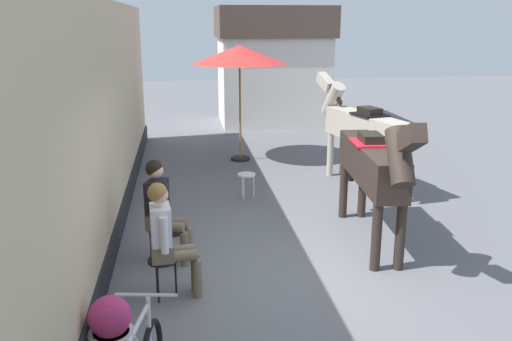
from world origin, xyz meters
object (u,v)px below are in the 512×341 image
object	(u,v)px
seated_visitor_far	(162,206)
satchel_bag	(177,229)
seated_visitor_near	(167,234)
saddled_horse_far	(362,127)
saddled_horse_near	(374,166)
cafe_parasol	(240,55)
spare_stool_white	(247,177)
flower_planter_near	(111,327)

from	to	relation	value
seated_visitor_far	satchel_bag	xyz separation A→B (m)	(0.17, 0.88, -0.68)
seated_visitor_near	saddled_horse_far	bearing A→B (deg)	47.53
seated_visitor_near	satchel_bag	distance (m)	1.99
saddled_horse_near	cafe_parasol	distance (m)	5.34
saddled_horse_near	satchel_bag	xyz separation A→B (m)	(-2.74, 0.69, -1.06)
spare_stool_white	flower_planter_near	bearing A→B (deg)	-111.98
seated_visitor_far	cafe_parasol	xyz separation A→B (m)	(1.60, 5.22, 1.59)
saddled_horse_near	satchel_bag	world-z (taller)	saddled_horse_near
flower_planter_near	spare_stool_white	size ratio (longest dim) A/B	1.39
seated_visitor_far	spare_stool_white	bearing A→B (deg)	60.16
seated_visitor_far	satchel_bag	size ratio (longest dim) A/B	4.96
seated_visitor_far	cafe_parasol	size ratio (longest dim) A/B	0.54
spare_stool_white	satchel_bag	bearing A→B (deg)	-128.23
saddled_horse_near	saddled_horse_far	world-z (taller)	same
saddled_horse_far	flower_planter_near	bearing A→B (deg)	-129.16
cafe_parasol	satchel_bag	world-z (taller)	cafe_parasol
seated_visitor_near	seated_visitor_far	world-z (taller)	same
saddled_horse_far	cafe_parasol	size ratio (longest dim) A/B	1.14
cafe_parasol	seated_visitor_far	bearing A→B (deg)	-107.04
saddled_horse_near	seated_visitor_near	bearing A→B (deg)	-157.37
saddled_horse_far	cafe_parasol	xyz separation A→B (m)	(-2.06, 2.31, 1.20)
cafe_parasol	satchel_bag	bearing A→B (deg)	-108.25
cafe_parasol	spare_stool_white	xyz separation A→B (m)	(-0.19, -2.77, -1.96)
seated_visitor_far	spare_stool_white	world-z (taller)	seated_visitor_far
seated_visitor_far	flower_planter_near	world-z (taller)	seated_visitor_far
saddled_horse_far	satchel_bag	bearing A→B (deg)	-149.76
spare_stool_white	seated_visitor_near	bearing A→B (deg)	-111.01
seated_visitor_far	satchel_bag	distance (m)	1.12
flower_planter_near	cafe_parasol	world-z (taller)	cafe_parasol
flower_planter_near	satchel_bag	size ratio (longest dim) A/B	2.29
cafe_parasol	spare_stool_white	bearing A→B (deg)	-94.02
saddled_horse_near	cafe_parasol	world-z (taller)	cafe_parasol
seated_visitor_far	saddled_horse_near	size ratio (longest dim) A/B	0.46
saddled_horse_far	flower_planter_near	distance (m)	6.53
saddled_horse_far	satchel_bag	world-z (taller)	saddled_horse_far
seated_visitor_far	saddled_horse_far	xyz separation A→B (m)	(3.66, 2.91, 0.38)
saddled_horse_near	satchel_bag	bearing A→B (deg)	165.89
saddled_horse_near	spare_stool_white	distance (m)	2.82
seated_visitor_near	saddled_horse_far	distance (m)	5.30
seated_visitor_near	satchel_bag	bearing A→B (deg)	87.42
saddled_horse_near	flower_planter_near	xyz separation A→B (m)	(-3.35, -2.30, -0.82)
seated_visitor_far	cafe_parasol	bearing A→B (deg)	72.96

